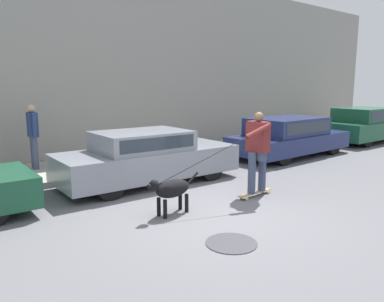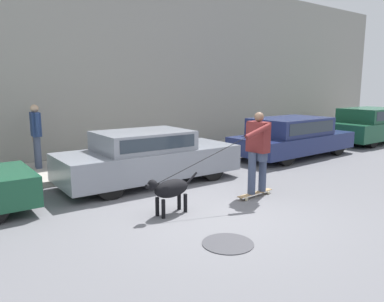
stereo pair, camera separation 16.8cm
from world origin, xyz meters
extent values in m
plane|color=slate|center=(0.00, 0.00, 0.00)|extent=(36.00, 36.00, 0.00)
cube|color=gray|center=(0.00, 6.26, 2.99)|extent=(32.00, 0.30, 5.98)
cube|color=#A39E93|center=(0.00, 4.87, 0.07)|extent=(30.00, 2.45, 0.14)
cylinder|color=black|center=(1.63, 3.32, 0.31)|extent=(0.63, 0.22, 0.62)
cylinder|color=black|center=(1.58, 1.90, 0.31)|extent=(0.63, 0.22, 0.62)
cylinder|color=black|center=(-1.02, 3.41, 0.31)|extent=(0.63, 0.22, 0.62)
cylinder|color=black|center=(-1.07, 2.00, 0.31)|extent=(0.63, 0.22, 0.62)
cube|color=gray|center=(0.28, 2.66, 0.50)|extent=(4.33, 1.81, 0.62)
cube|color=gray|center=(0.11, 2.66, 1.03)|extent=(2.16, 1.57, 0.44)
cube|color=#28333D|center=(0.08, 1.91, 1.05)|extent=(1.85, 0.08, 0.28)
cylinder|color=black|center=(7.00, 3.45, 0.33)|extent=(0.67, 0.21, 0.66)
cylinder|color=black|center=(7.02, 1.90, 0.33)|extent=(0.67, 0.21, 0.66)
cylinder|color=black|center=(4.32, 3.41, 0.33)|extent=(0.67, 0.21, 0.66)
cylinder|color=black|center=(4.34, 1.87, 0.33)|extent=(0.67, 0.21, 0.66)
cube|color=navy|center=(5.67, 2.66, 0.46)|extent=(4.35, 1.84, 0.53)
cube|color=navy|center=(5.50, 2.65, 0.99)|extent=(2.53, 1.64, 0.54)
cube|color=#28333D|center=(5.51, 1.85, 1.02)|extent=(2.21, 0.04, 0.35)
cylinder|color=black|center=(11.99, 3.40, 0.33)|extent=(0.66, 0.21, 0.66)
cylinder|color=black|center=(9.37, 3.44, 0.33)|extent=(0.66, 0.21, 0.66)
cylinder|color=black|center=(9.35, 1.91, 0.33)|extent=(0.66, 0.21, 0.66)
cube|color=#194C33|center=(10.67, 2.66, 0.53)|extent=(4.25, 1.84, 0.66)
cube|color=#194C33|center=(10.50, 2.66, 1.12)|extent=(2.36, 1.63, 0.53)
cylinder|color=black|center=(-0.82, 0.40, 0.17)|extent=(0.07, 0.07, 0.34)
cylinder|color=black|center=(-0.83, 0.58, 0.17)|extent=(0.07, 0.07, 0.34)
cylinder|color=black|center=(-0.31, 0.44, 0.17)|extent=(0.07, 0.07, 0.34)
cylinder|color=black|center=(-0.33, 0.62, 0.17)|extent=(0.07, 0.07, 0.34)
ellipsoid|color=black|center=(-0.57, 0.51, 0.47)|extent=(0.75, 0.38, 0.32)
sphere|color=black|center=(-0.99, 0.47, 0.62)|extent=(0.18, 0.18, 0.18)
cylinder|color=black|center=(-1.07, 0.47, 0.60)|extent=(0.10, 0.09, 0.08)
cylinder|color=black|center=(-0.10, 0.55, 0.57)|extent=(0.29, 0.07, 0.22)
cylinder|color=beige|center=(1.05, 0.22, 0.04)|extent=(0.07, 0.03, 0.07)
cylinder|color=beige|center=(1.05, 0.37, 0.04)|extent=(0.07, 0.03, 0.07)
cylinder|color=beige|center=(1.75, 0.25, 0.04)|extent=(0.07, 0.03, 0.07)
cylinder|color=beige|center=(1.74, 0.40, 0.04)|extent=(0.07, 0.03, 0.07)
cube|color=#A88456|center=(1.40, 0.31, 0.08)|extent=(0.98, 0.16, 0.02)
cylinder|color=#38425B|center=(1.28, 0.30, 0.51)|extent=(0.16, 0.16, 0.86)
cylinder|color=#38425B|center=(1.62, 0.32, 0.51)|extent=(0.16, 0.16, 0.86)
cube|color=#38425B|center=(1.45, 0.31, 0.86)|extent=(0.21, 0.36, 0.17)
cube|color=maroon|center=(1.45, 0.31, 1.25)|extent=(0.25, 0.46, 0.62)
sphere|color=brown|center=(1.45, 0.31, 1.66)|extent=(0.19, 0.19, 0.19)
cylinder|color=maroon|center=(1.43, 0.59, 1.22)|extent=(0.10, 0.10, 0.59)
cylinder|color=maroon|center=(1.19, 0.09, 1.41)|extent=(0.60, 0.20, 0.30)
cylinder|color=black|center=(-0.04, 0.30, 0.95)|extent=(1.91, 0.35, 0.73)
cylinder|color=#3D4760|center=(-1.55, 5.34, 0.56)|extent=(0.15, 0.15, 0.84)
cylinder|color=#3D4760|center=(-1.57, 5.17, 0.56)|extent=(0.15, 0.15, 0.84)
cube|color=navy|center=(-1.56, 5.26, 1.29)|extent=(0.26, 0.45, 0.62)
cylinder|color=navy|center=(-1.54, 5.52, 1.31)|extent=(0.09, 0.09, 0.58)
cylinder|color=navy|center=(-1.59, 5.00, 1.31)|extent=(0.09, 0.09, 0.58)
sphere|color=tan|center=(-1.56, 5.26, 1.70)|extent=(0.20, 0.20, 0.20)
cube|color=tan|center=(-1.54, 5.52, 0.90)|extent=(0.13, 0.29, 0.22)
cylinder|color=#38383D|center=(-0.66, -1.07, 0.01)|extent=(0.76, 0.76, 0.01)
camera|label=1|loc=(-4.35, -4.74, 2.30)|focal=35.00mm
camera|label=2|loc=(-4.22, -4.84, 2.30)|focal=35.00mm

